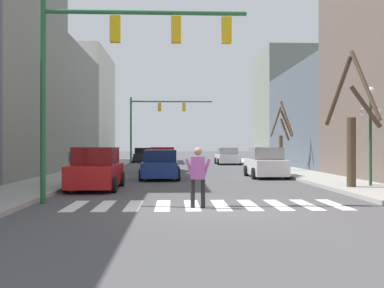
{
  "coord_description": "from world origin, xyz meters",
  "views": [
    {
      "loc": [
        -1.04,
        -12.76,
        1.88
      ],
      "look_at": [
        0.4,
        21.0,
        1.95
      ],
      "focal_mm": 42.0,
      "sensor_mm": 36.0,
      "label": 1
    }
  ],
  "objects_px": {
    "traffic_signal_near": "(118,52)",
    "car_at_intersection": "(163,160)",
    "traffic_signal_far": "(155,115)",
    "pedestrian_waiting_at_curb": "(198,172)",
    "street_tree_left_mid": "(352,128)",
    "street_lamp_right_corner": "(370,116)",
    "car_parked_left_far": "(96,170)",
    "car_parked_left_mid": "(266,164)",
    "pedestrian_crossing_street": "(72,159)",
    "car_parked_right_mid": "(160,165)",
    "car_driving_toward_lane": "(227,157)",
    "street_tree_left_far": "(282,139)",
    "car_parked_right_far": "(143,155)"
  },
  "relations": [
    {
      "from": "pedestrian_waiting_at_curb",
      "to": "street_tree_left_mid",
      "type": "xyz_separation_m",
      "value": [
        6.67,
        4.89,
        1.52
      ]
    },
    {
      "from": "street_lamp_right_corner",
      "to": "street_tree_left_mid",
      "type": "relative_size",
      "value": 0.74
    },
    {
      "from": "car_parked_right_mid",
      "to": "car_at_intersection",
      "type": "bearing_deg",
      "value": -179.65
    },
    {
      "from": "street_lamp_right_corner",
      "to": "car_parked_left_far",
      "type": "bearing_deg",
      "value": 177.77
    },
    {
      "from": "street_lamp_right_corner",
      "to": "street_tree_left_far",
      "type": "bearing_deg",
      "value": 93.94
    },
    {
      "from": "street_tree_left_far",
      "to": "car_at_intersection",
      "type": "bearing_deg",
      "value": 170.35
    },
    {
      "from": "traffic_signal_far",
      "to": "car_parked_left_mid",
      "type": "relative_size",
      "value": 1.94
    },
    {
      "from": "car_parked_left_mid",
      "to": "street_tree_left_mid",
      "type": "distance_m",
      "value": 7.88
    },
    {
      "from": "traffic_signal_far",
      "to": "car_parked_left_mid",
      "type": "height_order",
      "value": "traffic_signal_far"
    },
    {
      "from": "traffic_signal_near",
      "to": "car_at_intersection",
      "type": "height_order",
      "value": "traffic_signal_near"
    },
    {
      "from": "car_parked_right_far",
      "to": "street_tree_left_mid",
      "type": "distance_m",
      "value": 32.79
    },
    {
      "from": "street_lamp_right_corner",
      "to": "car_parked_left_mid",
      "type": "distance_m",
      "value": 7.92
    },
    {
      "from": "car_parked_left_far",
      "to": "car_parked_right_far",
      "type": "height_order",
      "value": "car_parked_left_far"
    },
    {
      "from": "car_parked_right_far",
      "to": "street_tree_left_far",
      "type": "bearing_deg",
      "value": -149.63
    },
    {
      "from": "car_driving_toward_lane",
      "to": "pedestrian_waiting_at_curb",
      "type": "height_order",
      "value": "pedestrian_waiting_at_curb"
    },
    {
      "from": "car_parked_right_mid",
      "to": "pedestrian_crossing_street",
      "type": "bearing_deg",
      "value": -97.05
    },
    {
      "from": "car_parked_left_mid",
      "to": "pedestrian_waiting_at_curb",
      "type": "distance_m",
      "value": 13.12
    },
    {
      "from": "traffic_signal_far",
      "to": "street_lamp_right_corner",
      "type": "xyz_separation_m",
      "value": [
        10.16,
        -25.86,
        -1.73
      ]
    },
    {
      "from": "car_driving_toward_lane",
      "to": "street_tree_left_mid",
      "type": "height_order",
      "value": "street_tree_left_mid"
    },
    {
      "from": "traffic_signal_near",
      "to": "street_tree_left_far",
      "type": "bearing_deg",
      "value": 60.11
    },
    {
      "from": "car_parked_left_mid",
      "to": "car_parked_right_mid",
      "type": "bearing_deg",
      "value": 98.02
    },
    {
      "from": "car_parked_right_mid",
      "to": "street_tree_left_mid",
      "type": "xyz_separation_m",
      "value": [
        8.1,
        -6.54,
        1.83
      ]
    },
    {
      "from": "pedestrian_waiting_at_curb",
      "to": "street_tree_left_mid",
      "type": "bearing_deg",
      "value": -138.36
    },
    {
      "from": "car_at_intersection",
      "to": "car_parked_left_mid",
      "type": "bearing_deg",
      "value": 42.95
    },
    {
      "from": "traffic_signal_far",
      "to": "traffic_signal_near",
      "type": "bearing_deg",
      "value": -89.98
    },
    {
      "from": "street_tree_left_far",
      "to": "street_lamp_right_corner",
      "type": "bearing_deg",
      "value": -86.06
    },
    {
      "from": "car_driving_toward_lane",
      "to": "car_parked_right_mid",
      "type": "relative_size",
      "value": 0.98
    },
    {
      "from": "traffic_signal_near",
      "to": "street_tree_left_far",
      "type": "height_order",
      "value": "traffic_signal_near"
    },
    {
      "from": "car_parked_left_mid",
      "to": "pedestrian_crossing_street",
      "type": "relative_size",
      "value": 2.68
    },
    {
      "from": "car_parked_right_mid",
      "to": "pedestrian_crossing_street",
      "type": "xyz_separation_m",
      "value": [
        -4.98,
        0.62,
        0.33
      ]
    },
    {
      "from": "traffic_signal_far",
      "to": "car_parked_right_far",
      "type": "distance_m",
      "value": 6.37
    },
    {
      "from": "car_parked_left_mid",
      "to": "traffic_signal_near",
      "type": "bearing_deg",
      "value": 147.41
    },
    {
      "from": "car_at_intersection",
      "to": "car_parked_right_mid",
      "type": "relative_size",
      "value": 1.06
    },
    {
      "from": "car_parked_right_mid",
      "to": "pedestrian_waiting_at_curb",
      "type": "relative_size",
      "value": 2.43
    },
    {
      "from": "street_tree_left_mid",
      "to": "car_parked_left_far",
      "type": "bearing_deg",
      "value": 175.08
    },
    {
      "from": "street_lamp_right_corner",
      "to": "car_parked_right_far",
      "type": "distance_m",
      "value": 32.73
    },
    {
      "from": "street_lamp_right_corner",
      "to": "car_parked_right_far",
      "type": "xyz_separation_m",
      "value": [
        -11.64,
        30.49,
        -2.39
      ]
    },
    {
      "from": "car_parked_left_mid",
      "to": "pedestrian_waiting_at_curb",
      "type": "height_order",
      "value": "pedestrian_waiting_at_curb"
    },
    {
      "from": "traffic_signal_near",
      "to": "car_parked_right_far",
      "type": "xyz_separation_m",
      "value": [
        -1.49,
        34.67,
        -4.12
      ]
    },
    {
      "from": "street_tree_left_mid",
      "to": "car_driving_toward_lane",
      "type": "bearing_deg",
      "value": 94.93
    },
    {
      "from": "traffic_signal_near",
      "to": "car_at_intersection",
      "type": "bearing_deg",
      "value": 86.66
    },
    {
      "from": "pedestrian_crossing_street",
      "to": "street_tree_left_mid",
      "type": "bearing_deg",
      "value": -101.97
    },
    {
      "from": "car_driving_toward_lane",
      "to": "car_parked_left_far",
      "type": "bearing_deg",
      "value": 160.51
    },
    {
      "from": "street_lamp_right_corner",
      "to": "car_parked_left_far",
      "type": "height_order",
      "value": "street_lamp_right_corner"
    },
    {
      "from": "car_at_intersection",
      "to": "car_driving_toward_lane",
      "type": "relative_size",
      "value": 1.08
    },
    {
      "from": "car_parked_right_mid",
      "to": "street_tree_left_far",
      "type": "xyz_separation_m",
      "value": [
        8.25,
        5.96,
        1.55
      ]
    },
    {
      "from": "street_lamp_right_corner",
      "to": "car_driving_toward_lane",
      "type": "bearing_deg",
      "value": 97.28
    },
    {
      "from": "car_parked_right_far",
      "to": "car_parked_right_mid",
      "type": "height_order",
      "value": "car_parked_right_mid"
    },
    {
      "from": "traffic_signal_near",
      "to": "car_parked_left_far",
      "type": "xyz_separation_m",
      "value": [
        -1.49,
        4.63,
        -4.03
      ]
    },
    {
      "from": "street_lamp_right_corner",
      "to": "pedestrian_crossing_street",
      "type": "xyz_separation_m",
      "value": [
        -14.06,
        6.69,
        -2.05
      ]
    }
  ]
}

